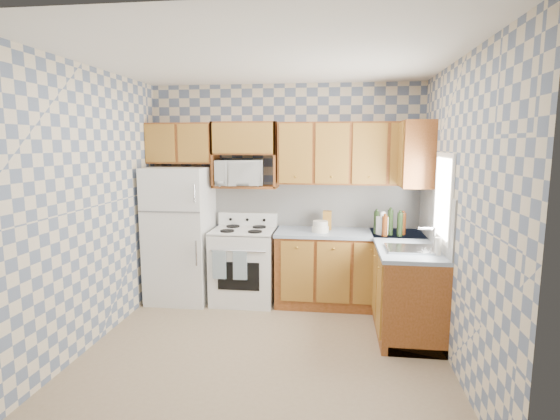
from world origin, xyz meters
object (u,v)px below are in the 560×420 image
object	(u,v)px
refrigerator	(180,234)
stove_body	(244,266)
microwave	(239,173)
electric_kettle	(383,225)

from	to	relation	value
refrigerator	stove_body	distance (m)	0.89
refrigerator	microwave	size ratio (longest dim) A/B	2.90
refrigerator	stove_body	size ratio (longest dim) A/B	1.87
microwave	refrigerator	bearing A→B (deg)	179.70
stove_body	electric_kettle	bearing A→B (deg)	-2.43
refrigerator	electric_kettle	xyz separation A→B (m)	(2.48, -0.05, 0.19)
stove_body	electric_kettle	size ratio (longest dim) A/B	4.28
microwave	electric_kettle	bearing A→B (deg)	-18.97
stove_body	refrigerator	bearing A→B (deg)	-178.22
refrigerator	microwave	bearing A→B (deg)	12.13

